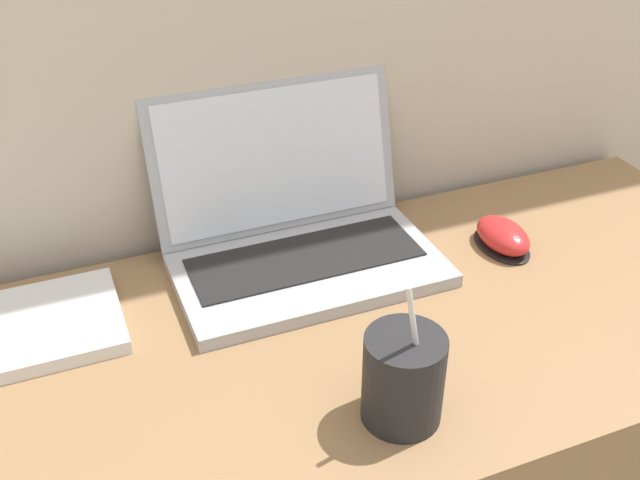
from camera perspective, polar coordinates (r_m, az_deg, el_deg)
name	(u,v)px	position (r m, az deg, el deg)	size (l,w,h in m)	color
laptop	(296,225)	(1.10, -1.84, 1.12)	(0.38, 0.28, 0.24)	#ADADB2
drink_cup	(403,377)	(0.84, 6.37, -10.32)	(0.09, 0.09, 0.20)	#232326
computer_mouse	(503,237)	(1.18, 13.75, 0.25)	(0.07, 0.11, 0.04)	black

